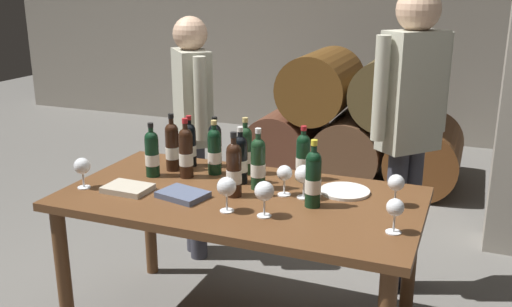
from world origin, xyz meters
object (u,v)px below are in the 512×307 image
object	(u,v)px
wine_bottle_6	(190,144)
wine_glass_6	(284,174)
wine_glass_3	(264,192)
wine_glass_4	(396,184)
wine_bottle_1	(234,169)
wine_bottle_7	(245,150)
wine_bottle_11	(172,146)
tasting_notebook	(128,188)
serving_plate	(345,191)
wine_bottle_3	(152,153)
wine_glass_0	(227,187)
wine_glass_5	(82,167)
wine_bottle_0	(303,156)
leather_ledger	(183,195)
wine_bottle_4	(313,178)
wine_bottle_9	(214,151)
wine_bottle_8	(215,145)
wine_glass_2	(395,209)
wine_bottle_5	(258,163)
wine_bottle_2	(186,152)
wine_glass_1	(304,175)
taster_seated_left	(193,118)
sommelier_presenting	(410,116)
dining_table	(241,212)
wine_bottle_10	(240,159)

from	to	relation	value
wine_bottle_6	wine_glass_6	xyz separation A→B (m)	(0.63, -0.23, -0.02)
wine_glass_3	wine_glass_4	distance (m)	0.61
wine_bottle_1	wine_bottle_7	bearing A→B (deg)	103.33
wine_bottle_11	tasting_notebook	bearing A→B (deg)	-96.73
wine_bottle_7	serving_plate	distance (m)	0.58
wine_bottle_3	wine_glass_0	bearing A→B (deg)	-27.85
wine_bottle_6	wine_bottle_3	bearing A→B (deg)	-114.40
wine_glass_5	wine_bottle_6	bearing A→B (deg)	57.38
wine_bottle_0	leather_ledger	size ratio (longest dim) A/B	1.29
wine_bottle_4	wine_glass_0	size ratio (longest dim) A/B	1.95
wine_glass_0	serving_plate	distance (m)	0.61
wine_bottle_4	wine_bottle_11	distance (m)	0.87
wine_bottle_9	wine_bottle_0	bearing A→B (deg)	10.26
wine_bottle_8	wine_bottle_11	bearing A→B (deg)	-142.49
wine_bottle_1	wine_bottle_3	distance (m)	0.52
wine_bottle_0	wine_glass_2	distance (m)	0.72
wine_glass_5	wine_bottle_5	bearing A→B (deg)	21.12
wine_bottle_3	leather_ledger	world-z (taller)	wine_bottle_3
wine_glass_3	wine_bottle_2	bearing A→B (deg)	149.02
leather_ledger	wine_glass_1	bearing A→B (deg)	33.92
wine_bottle_5	taster_seated_left	distance (m)	0.91
wine_bottle_9	taster_seated_left	xyz separation A→B (m)	(-0.38, 0.48, 0.04)
wine_bottle_2	wine_bottle_8	world-z (taller)	wine_bottle_2
wine_glass_0	wine_glass_2	distance (m)	0.72
sommelier_presenting	wine_bottle_9	bearing A→B (deg)	-151.05
wine_bottle_6	wine_bottle_2	bearing A→B (deg)	-67.50
dining_table	wine_bottle_11	bearing A→B (deg)	156.57
wine_bottle_11	dining_table	bearing A→B (deg)	-23.43
wine_bottle_10	wine_glass_0	distance (m)	0.38
wine_bottle_9	wine_glass_5	bearing A→B (deg)	-139.38
wine_bottle_0	wine_glass_1	distance (m)	0.26
wine_glass_3	wine_glass_6	size ratio (longest dim) A/B	1.08
wine_glass_5	serving_plate	xyz separation A→B (m)	(1.21, 0.41, -0.10)
wine_bottle_8	tasting_notebook	size ratio (longest dim) A/B	1.27
wine_bottle_8	wine_glass_4	distance (m)	1.03
dining_table	wine_glass_5	bearing A→B (deg)	-165.44
dining_table	wine_bottle_4	size ratio (longest dim) A/B	5.45
leather_ledger	wine_bottle_7	bearing A→B (deg)	84.64
wine_bottle_4	wine_bottle_11	size ratio (longest dim) A/B	1.00
sommelier_presenting	taster_seated_left	xyz separation A→B (m)	(-1.30, -0.03, -0.12)
wine_bottle_9	wine_glass_1	world-z (taller)	wine_bottle_9
wine_bottle_7	wine_glass_6	xyz separation A→B (m)	(0.29, -0.22, -0.03)
wine_bottle_7	wine_glass_3	world-z (taller)	wine_bottle_7
wine_bottle_8	leather_ledger	xyz separation A→B (m)	(0.06, -0.48, -0.11)
wine_glass_3	wine_glass_6	world-z (taller)	wine_glass_3
dining_table	tasting_notebook	distance (m)	0.56
dining_table	wine_bottle_5	bearing A→B (deg)	68.12
dining_table	wine_glass_4	bearing A→B (deg)	10.41
wine_glass_1	wine_glass_3	bearing A→B (deg)	-108.91
tasting_notebook	taster_seated_left	world-z (taller)	taster_seated_left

